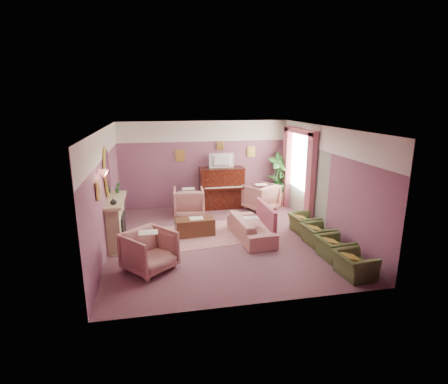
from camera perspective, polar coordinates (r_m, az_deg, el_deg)
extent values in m
cube|color=brown|center=(9.00, -0.30, -7.66)|extent=(5.50, 6.00, 0.01)
cube|color=white|center=(8.34, -0.33, 10.41)|extent=(5.50, 6.00, 0.01)
cube|color=#6B4462|center=(11.46, -3.15, 4.53)|extent=(5.50, 0.02, 2.80)
cube|color=#6B4462|center=(5.77, 5.32, -5.93)|extent=(5.50, 0.02, 2.80)
cube|color=#6B4462|center=(8.50, -18.84, 0.12)|extent=(0.02, 6.00, 2.80)
cube|color=#6B4462|center=(9.46, 16.28, 1.75)|extent=(0.02, 6.00, 2.80)
cube|color=white|center=(11.31, -3.22, 9.88)|extent=(5.50, 0.01, 0.65)
cube|color=#959E8C|center=(10.66, 12.93, 1.61)|extent=(0.01, 3.00, 2.15)
cube|color=tan|center=(8.91, -17.20, -4.80)|extent=(0.30, 1.40, 1.10)
cube|color=black|center=(8.95, -16.49, -5.68)|extent=(0.18, 0.72, 0.68)
cube|color=#FF6003|center=(9.01, -16.16, -6.74)|extent=(0.06, 0.54, 0.10)
cube|color=tan|center=(8.74, -17.29, -1.26)|extent=(0.40, 1.55, 0.07)
cube|color=tan|center=(9.08, -15.68, -7.95)|extent=(0.55, 1.50, 0.02)
ellipsoid|color=#E2CC51|center=(8.60, -18.56, 3.05)|extent=(0.04, 0.72, 1.20)
ellipsoid|color=silver|center=(8.60, -18.40, 3.06)|extent=(0.01, 0.60, 1.06)
cone|color=#F28A74|center=(7.54, -19.02, 2.84)|extent=(0.20, 0.20, 0.16)
cube|color=#37120A|center=(11.39, -0.38, 0.62)|extent=(1.40, 0.60, 1.30)
cube|color=#37120A|center=(11.04, -0.04, 0.54)|extent=(1.30, 0.12, 0.06)
cube|color=white|center=(11.03, -0.04, 0.74)|extent=(1.20, 0.08, 0.02)
cube|color=#37120A|center=(11.25, -0.38, 3.88)|extent=(1.45, 0.65, 0.04)
imported|color=black|center=(11.15, -0.34, 5.30)|extent=(0.80, 0.12, 0.48)
cube|color=#E2CC51|center=(11.29, -7.19, 5.92)|extent=(0.30, 0.03, 0.38)
cube|color=#E2CC51|center=(11.68, 4.46, 6.58)|extent=(0.26, 0.03, 0.34)
cube|color=#E2CC51|center=(11.41, -0.65, 7.55)|extent=(0.22, 0.03, 0.26)
cube|color=#E2CC51|center=(7.27, -19.90, 0.23)|extent=(0.03, 0.28, 0.36)
cube|color=beige|center=(10.75, 12.41, 5.15)|extent=(0.03, 1.40, 1.80)
cube|color=#A24C5E|center=(9.97, 13.94, 1.98)|extent=(0.16, 0.34, 2.60)
cube|color=#A24C5E|center=(11.63, 10.16, 3.97)|extent=(0.16, 0.34, 2.60)
cube|color=#A24C5E|center=(10.62, 12.27, 9.72)|extent=(0.16, 2.20, 0.16)
imported|color=#286428|center=(9.23, -16.98, 0.68)|extent=(0.16, 0.16, 0.28)
imported|color=white|center=(8.23, -17.62, -1.47)|extent=(0.16, 0.16, 0.16)
cube|color=#B17475|center=(9.26, -4.20, -7.01)|extent=(2.71, 2.10, 0.01)
cube|color=#4E2D1A|center=(9.22, -4.79, -5.66)|extent=(1.03, 0.57, 0.45)
cube|color=silver|center=(9.14, -4.51, -4.29)|extent=(0.35, 0.28, 0.01)
imported|color=tan|center=(8.96, 4.39, -5.19)|extent=(0.63, 1.89, 0.76)
cube|color=#A24C5E|center=(9.00, 6.88, -3.69)|extent=(0.10, 1.43, 0.52)
imported|color=tan|center=(10.74, -5.77, -1.35)|extent=(0.90, 0.90, 0.93)
imported|color=tan|center=(11.27, 6.05, -0.57)|extent=(0.90, 0.90, 0.93)
imported|color=tan|center=(7.44, -12.11, -9.08)|extent=(0.90, 0.90, 0.93)
imported|color=#46572B|center=(7.55, 20.56, -10.54)|extent=(0.53, 0.76, 0.66)
imported|color=#46572B|center=(8.19, 17.58, -8.25)|extent=(0.53, 0.76, 0.66)
imported|color=#46572B|center=(8.86, 15.07, -6.29)|extent=(0.53, 0.76, 0.66)
imported|color=#46572B|center=(9.55, 12.93, -4.59)|extent=(0.53, 0.76, 0.66)
cylinder|color=#EDE5CE|center=(11.92, 8.63, -0.40)|extent=(0.52, 0.52, 0.70)
imported|color=#286428|center=(11.79, 8.72, 2.04)|extent=(0.30, 0.30, 0.34)
imported|color=#286428|center=(11.75, 9.43, 1.81)|extent=(0.16, 0.16, 0.28)
cylinder|color=brown|center=(11.87, 8.77, -1.37)|extent=(0.34, 0.34, 0.34)
imported|color=#286428|center=(11.65, 8.94, 2.83)|extent=(0.76, 0.76, 1.44)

